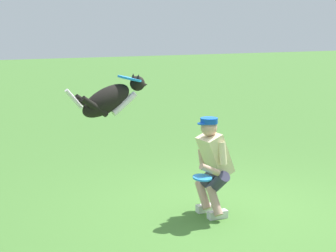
% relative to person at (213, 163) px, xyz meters
% --- Properties ---
extents(ground_plane, '(60.00, 60.00, 0.00)m').
position_rel_person_xyz_m(ground_plane, '(-0.32, 0.01, -0.70)').
color(ground_plane, '#457631').
extents(person, '(0.56, 0.65, 1.29)m').
position_rel_person_xyz_m(person, '(0.00, 0.00, 0.00)').
color(person, silver).
rests_on(person, ground_plane).
extents(dog, '(1.01, 0.39, 0.51)m').
position_rel_person_xyz_m(dog, '(1.45, 0.31, 0.96)').
color(dog, black).
extents(frisbee_flying, '(0.38, 0.39, 0.11)m').
position_rel_person_xyz_m(frisbee_flying, '(1.21, 0.28, 1.17)').
color(frisbee_flying, '#1F8EE5').
extents(frisbee_held, '(0.29, 0.29, 0.05)m').
position_rel_person_xyz_m(frisbee_held, '(0.28, 0.27, -0.09)').
color(frisbee_held, '#2B86E5').
rests_on(frisbee_held, person).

